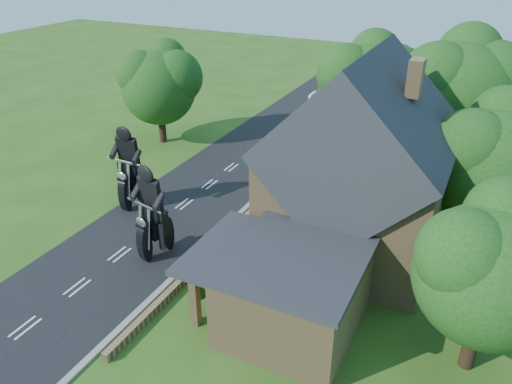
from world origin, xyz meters
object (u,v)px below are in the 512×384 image
at_px(motorcycle_follow, 134,194).
at_px(garden_wall, 239,225).
at_px(house, 359,172).
at_px(motorcycle_lead, 156,242).
at_px(annex, 292,289).

bearing_deg(motorcycle_follow, garden_wall, -173.75).
height_order(house, motorcycle_lead, house).
xyz_separation_m(garden_wall, annex, (5.57, -5.80, 1.57)).
bearing_deg(house, garden_wall, -170.83).
relative_size(garden_wall, motorcycle_follow, 13.36).
bearing_deg(house, motorcycle_lead, -149.53).
height_order(house, motorcycle_follow, house).
bearing_deg(motorcycle_lead, garden_wall, -109.12).
xyz_separation_m(house, annex, (-0.62, -6.80, -2.58)).
height_order(garden_wall, house, house).
bearing_deg(house, annex, -95.24).
bearing_deg(annex, motorcycle_lead, 168.49).
relative_size(annex, motorcycle_lead, 4.31).
relative_size(annex, motorcycle_follow, 4.28).
relative_size(motorcycle_lead, motorcycle_follow, 0.99).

